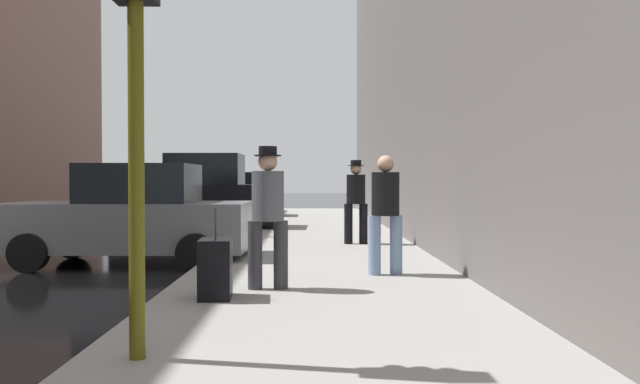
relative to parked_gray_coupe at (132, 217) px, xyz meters
name	(u,v)px	position (x,y,z in m)	size (l,w,h in m)	color
sidewalk	(323,274)	(3.35, -1.61, -0.77)	(4.00, 40.00, 0.15)	gray
parked_gray_coupe	(132,217)	(0.00, 0.00, 0.00)	(4.23, 2.12, 1.79)	slate
parked_black_suv	(200,196)	(0.00, 6.84, 0.18)	(4.64, 2.15, 2.25)	black
parked_dark_green_sedan	(227,197)	(0.00, 12.57, 0.00)	(4.21, 2.07, 1.79)	#193828
fire_hydrant	(253,222)	(1.80, 3.79, -0.35)	(0.42, 0.22, 0.70)	red
traffic_light	(136,15)	(1.85, -6.34, 1.91)	(0.32, 0.32, 3.60)	#514C0F
pedestrian_with_beanie	(268,210)	(2.64, -3.33, 0.29)	(0.52, 0.44, 1.78)	#333338
pedestrian_in_jeans	(385,208)	(4.25, -2.18, 0.26)	(0.52, 0.46, 1.71)	#728CB2
pedestrian_with_fedora	(356,197)	(4.13, 2.11, 0.29)	(0.51, 0.41, 1.78)	black
rolling_suitcase	(215,268)	(2.08, -3.92, -0.36)	(0.40, 0.58, 1.04)	black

